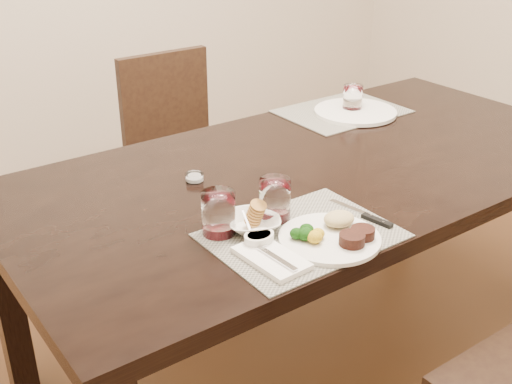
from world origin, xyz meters
TOP-DOWN VIEW (x-y plane):
  - ground_plane at (0.00, 0.00)m, footprint 4.50×4.50m
  - dining_table at (0.00, 0.00)m, footprint 2.00×1.00m
  - chair_far at (0.00, 0.93)m, footprint 0.42×0.42m
  - placemat_near at (-0.35, -0.32)m, footprint 0.46×0.34m
  - placemat_far at (0.40, 0.33)m, footprint 0.46×0.34m
  - dinner_plate at (-0.30, -0.39)m, footprint 0.25×0.25m
  - napkin_fork at (-0.48, -0.37)m, footprint 0.11×0.19m
  - steak_knife at (-0.15, -0.36)m, footprint 0.04×0.21m
  - cracker_bowl at (-0.43, -0.22)m, footprint 0.18×0.18m
  - sauce_ramekin at (-0.46, -0.30)m, footprint 0.08×0.12m
  - wine_glass_near at (-0.35, -0.21)m, footprint 0.08×0.08m
  - far_plate at (0.42, 0.28)m, footprint 0.31×0.31m
  - wine_glass_far at (0.43, 0.31)m, footprint 0.07×0.07m
  - wine_glass_side at (-0.51, -0.19)m, footprint 0.08×0.08m
  - salt_cellar at (-0.40, 0.12)m, footprint 0.05×0.05m

SIDE VIEW (x-z plane):
  - ground_plane at x=0.00m, z-range 0.00..0.00m
  - chair_far at x=0.00m, z-range 0.05..0.95m
  - dining_table at x=0.00m, z-range 0.29..1.04m
  - placemat_near at x=-0.35m, z-range 0.75..0.75m
  - placemat_far at x=0.40m, z-range 0.75..0.75m
  - steak_knife at x=-0.15m, z-range 0.75..0.76m
  - far_plate at x=0.42m, z-range 0.75..0.77m
  - napkin_fork at x=-0.48m, z-range 0.75..0.77m
  - salt_cellar at x=-0.40m, z-range 0.75..0.77m
  - dinner_plate at x=-0.30m, z-range 0.75..0.79m
  - sauce_ramekin at x=-0.46m, z-range 0.74..0.80m
  - cracker_bowl at x=-0.43m, z-range 0.74..0.80m
  - wine_glass_far at x=0.43m, z-range 0.75..0.85m
  - wine_glass_side at x=-0.51m, z-range 0.74..0.86m
  - wine_glass_near at x=-0.35m, z-range 0.75..0.86m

